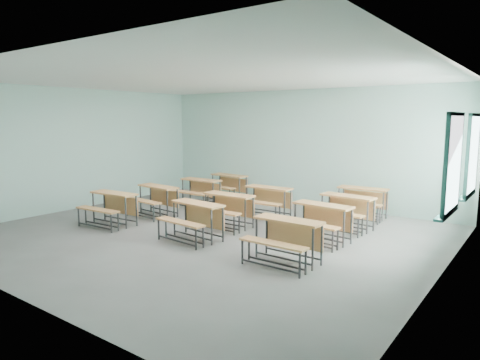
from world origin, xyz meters
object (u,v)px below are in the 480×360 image
object	(u,v)px
desk_unit_r0c2	(285,234)
desk_unit_r3c2	(361,198)
desk_unit_r0c0	(111,204)
desk_unit_r2c0	(199,188)
desk_unit_r2c2	(345,207)
desk_unit_r1c1	(226,205)
desk_unit_r0c1	(194,215)
desk_unit_r1c2	(320,217)
desk_unit_r2c1	(266,197)
desk_unit_r3c0	(227,183)
desk_unit_r1c0	(155,196)

from	to	relation	value
desk_unit_r0c2	desk_unit_r3c2	bearing A→B (deg)	93.44
desk_unit_r0c0	desk_unit_r2c0	world-z (taller)	same
desk_unit_r2c2	desk_unit_r1c1	bearing A→B (deg)	-142.58
desk_unit_r0c1	desk_unit_r1c2	world-z (taller)	same
desk_unit_r3c2	desk_unit_r1c2	bearing A→B (deg)	-90.72
desk_unit_r2c1	desk_unit_r3c0	world-z (taller)	same
desk_unit_r2c2	desk_unit_r3c0	bearing A→B (deg)	168.88
desk_unit_r0c0	desk_unit_r0c1	xyz separation A→B (m)	(2.31, 0.23, 0.00)
desk_unit_r0c2	desk_unit_r2c0	world-z (taller)	same
desk_unit_r2c0	desk_unit_r0c1	bearing A→B (deg)	-52.03
desk_unit_r0c0	desk_unit_r2c1	bearing A→B (deg)	45.76
desk_unit_r1c0	desk_unit_r1c2	size ratio (longest dim) A/B	1.01
desk_unit_r0c0	desk_unit_r2c2	distance (m)	5.22
desk_unit_r0c2	desk_unit_r3c0	xyz separation A→B (m)	(-4.30, 3.95, 0.00)
desk_unit_r1c1	desk_unit_r2c0	size ratio (longest dim) A/B	0.99
desk_unit_r3c2	desk_unit_r3c0	bearing A→B (deg)	177.25
desk_unit_r0c2	desk_unit_r1c0	distance (m)	4.58
desk_unit_r1c1	desk_unit_r1c2	world-z (taller)	same
desk_unit_r0c1	desk_unit_r1c0	bearing A→B (deg)	160.02
desk_unit_r0c0	desk_unit_r3c0	distance (m)	4.03
desk_unit_r2c1	desk_unit_r0c1	bearing A→B (deg)	-92.63
desk_unit_r3c0	desk_unit_r3c2	xyz separation A→B (m)	(4.13, -0.01, 0.00)
desk_unit_r0c2	desk_unit_r2c2	size ratio (longest dim) A/B	0.96
desk_unit_r1c0	desk_unit_r1c2	bearing A→B (deg)	9.51
desk_unit_r0c1	desk_unit_r2c0	size ratio (longest dim) A/B	1.03
desk_unit_r0c0	desk_unit_r1c0	size ratio (longest dim) A/B	0.98
desk_unit_r0c1	desk_unit_r2c2	size ratio (longest dim) A/B	1.00
desk_unit_r3c2	desk_unit_r1c1	bearing A→B (deg)	-131.29
desk_unit_r1c1	desk_unit_r2c2	distance (m)	2.60
desk_unit_r0c0	desk_unit_r2c1	distance (m)	3.66
desk_unit_r2c0	desk_unit_r3c2	world-z (taller)	same
desk_unit_r1c2	desk_unit_r3c2	size ratio (longest dim) A/B	1.02
desk_unit_r1c2	desk_unit_r2c1	bearing A→B (deg)	154.35
desk_unit_r1c0	desk_unit_r3c2	size ratio (longest dim) A/B	1.03
desk_unit_r0c2	desk_unit_r3c0	world-z (taller)	same
desk_unit_r0c0	desk_unit_r3c2	bearing A→B (deg)	39.77
desk_unit_r0c0	desk_unit_r0c1	world-z (taller)	same
desk_unit_r0c2	desk_unit_r2c0	bearing A→B (deg)	148.81
desk_unit_r0c1	desk_unit_r1c0	xyz separation A→B (m)	(-2.24, 1.04, 0.00)
desk_unit_r0c0	desk_unit_r3c0	size ratio (longest dim) A/B	0.98
desk_unit_r0c2	desk_unit_r1c0	bearing A→B (deg)	165.83
desk_unit_r0c0	desk_unit_r3c2	distance (m)	5.90
desk_unit_r1c1	desk_unit_r3c2	world-z (taller)	same
desk_unit_r1c2	desk_unit_r0c1	bearing A→B (deg)	-142.36
desk_unit_r0c1	desk_unit_r3c2	world-z (taller)	same
desk_unit_r1c0	desk_unit_r1c1	xyz separation A→B (m)	(2.15, 0.12, 0.00)
desk_unit_r1c1	desk_unit_r1c2	xyz separation A→B (m)	(2.18, 0.18, 0.00)
desk_unit_r1c0	desk_unit_r2c1	bearing A→B (deg)	37.96
desk_unit_r2c2	desk_unit_r3c2	world-z (taller)	same
desk_unit_r0c2	desk_unit_r1c0	size ratio (longest dim) A/B	0.95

